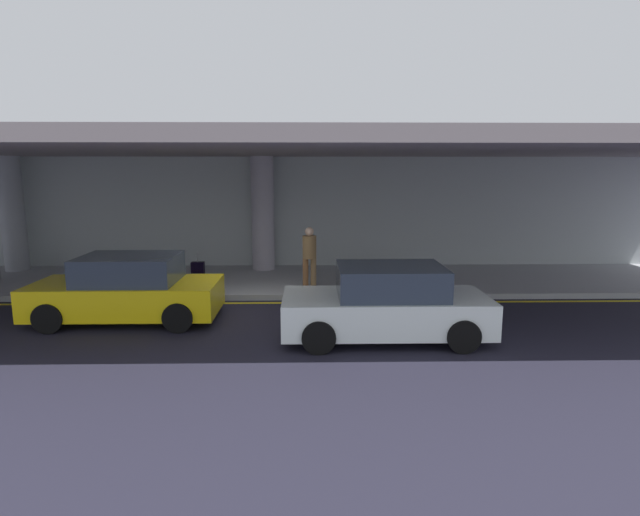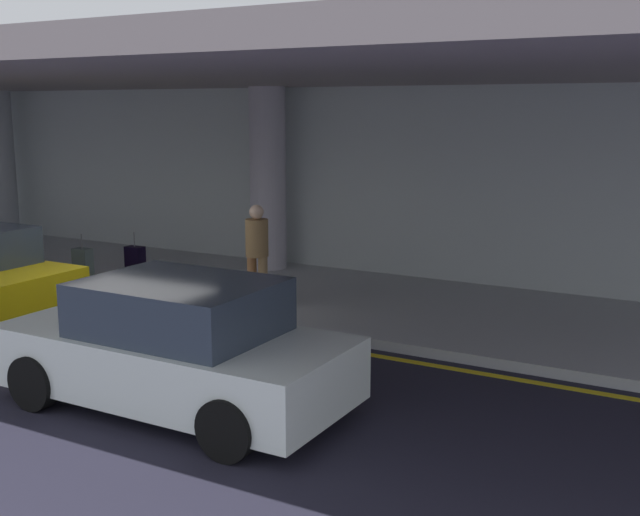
% 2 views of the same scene
% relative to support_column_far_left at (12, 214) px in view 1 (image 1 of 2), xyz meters
% --- Properties ---
extents(ground_plane, '(60.00, 60.00, 0.00)m').
position_rel_support_column_far_left_xyz_m(ground_plane, '(8.00, -4.54, -1.97)').
color(ground_plane, '#21202E').
extents(sidewalk, '(26.00, 4.20, 0.15)m').
position_rel_support_column_far_left_xyz_m(sidewalk, '(8.00, -1.44, -1.90)').
color(sidewalk, '#A3A7AA').
rests_on(sidewalk, ground).
extents(lane_stripe_yellow, '(26.00, 0.14, 0.01)m').
position_rel_support_column_far_left_xyz_m(lane_stripe_yellow, '(8.00, -3.80, -1.97)').
color(lane_stripe_yellow, yellow).
rests_on(lane_stripe_yellow, ground).
extents(support_column_far_left, '(0.73, 0.73, 3.65)m').
position_rel_support_column_far_left_xyz_m(support_column_far_left, '(0.00, 0.00, 0.00)').
color(support_column_far_left, '#A0A5AE').
rests_on(support_column_far_left, sidewalk).
extents(support_column_left_mid, '(0.73, 0.73, 3.65)m').
position_rel_support_column_far_left_xyz_m(support_column_left_mid, '(8.00, 0.00, 0.00)').
color(support_column_left_mid, '#A7A1AE').
rests_on(support_column_left_mid, sidewalk).
extents(ceiling_overhang, '(28.00, 13.20, 0.30)m').
position_rel_support_column_far_left_xyz_m(ceiling_overhang, '(8.00, -1.94, 1.97)').
color(ceiling_overhang, gray).
rests_on(ceiling_overhang, support_column_far_left).
extents(terminal_back_wall, '(26.00, 0.30, 3.80)m').
position_rel_support_column_far_left_xyz_m(terminal_back_wall, '(8.00, 0.81, -0.07)').
color(terminal_back_wall, '#AEB6B6').
rests_on(terminal_back_wall, ground).
extents(car_white, '(4.10, 1.92, 1.50)m').
position_rel_support_column_far_left_xyz_m(car_white, '(11.05, -6.63, -1.26)').
color(car_white, white).
rests_on(car_white, ground).
extents(car_yellow_taxi, '(4.10, 1.92, 1.50)m').
position_rel_support_column_far_left_xyz_m(car_yellow_taxi, '(5.41, -5.29, -1.26)').
color(car_yellow_taxi, yellow).
rests_on(car_yellow_taxi, ground).
extents(traveler_with_luggage, '(0.38, 0.38, 1.68)m').
position_rel_support_column_far_left_xyz_m(traveler_with_luggage, '(9.50, -2.66, -0.86)').
color(traveler_with_luggage, '#946038').
rests_on(traveler_with_luggage, sidewalk).
extents(suitcase_upright_primary, '(0.36, 0.22, 0.90)m').
position_rel_support_column_far_left_xyz_m(suitcase_upright_primary, '(6.30, -2.11, -1.51)').
color(suitcase_upright_primary, black).
rests_on(suitcase_upright_primary, sidewalk).
extents(suitcase_upright_secondary, '(0.36, 0.22, 0.90)m').
position_rel_support_column_far_left_xyz_m(suitcase_upright_secondary, '(5.59, -2.76, -1.51)').
color(suitcase_upright_secondary, '#50605E').
rests_on(suitcase_upright_secondary, sidewalk).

